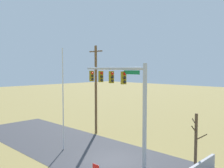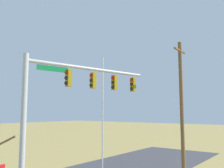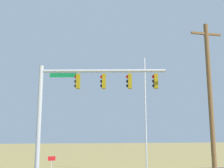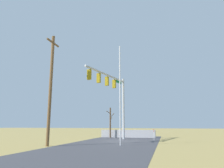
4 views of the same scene
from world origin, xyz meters
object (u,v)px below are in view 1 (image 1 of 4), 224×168
(utility_pole, at_px, (96,88))
(bare_tree, at_px, (196,142))
(signal_mast, at_px, (122,90))
(flagpole, at_px, (63,99))

(utility_pole, relative_size, bare_tree, 2.36)
(bare_tree, bearing_deg, signal_mast, -161.54)
(utility_pole, bearing_deg, bare_tree, -9.29)
(bare_tree, bearing_deg, flagpole, -160.71)
(utility_pole, bearing_deg, flagpole, -70.49)
(signal_mast, relative_size, utility_pole, 0.87)
(flagpole, height_order, utility_pole, utility_pole)
(signal_mast, distance_m, utility_pole, 7.92)
(signal_mast, bearing_deg, bare_tree, 18.46)
(signal_mast, bearing_deg, utility_pole, 152.20)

